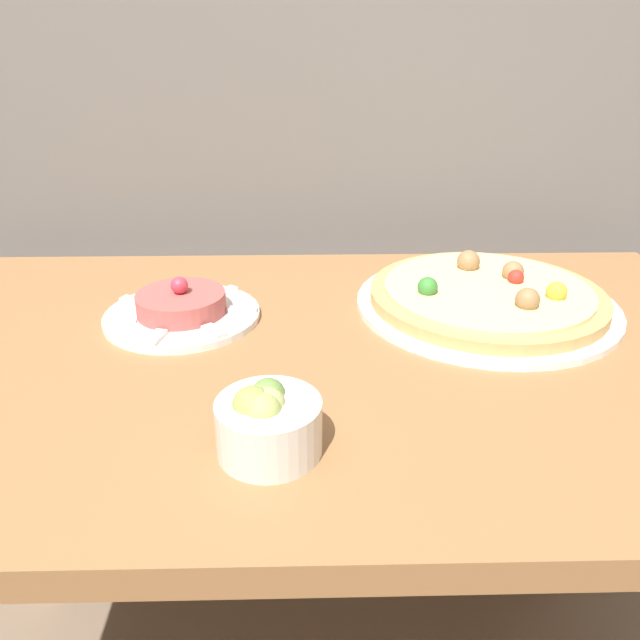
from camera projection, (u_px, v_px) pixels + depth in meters
dining_table at (302, 422)px, 0.86m from camera, size 1.23×0.72×0.77m
pizza_plate at (487, 297)px, 0.91m from camera, size 0.38×0.38×0.06m
tartare_plate at (182, 309)px, 0.88m from camera, size 0.22×0.22×0.06m
small_bowl at (267, 421)px, 0.60m from camera, size 0.10×0.10×0.07m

